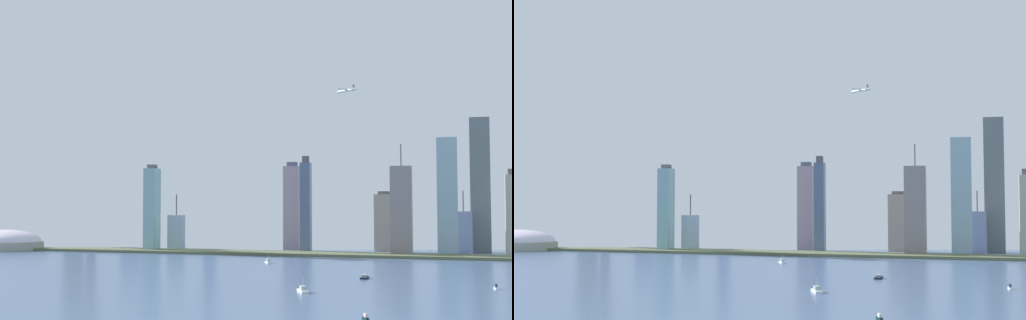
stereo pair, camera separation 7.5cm
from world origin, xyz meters
The scene contains 21 objects.
waterfront_pier centered at (0.00, 543.39, 1.76)m, with size 929.28×55.07×3.51m, color #576041.
observation_tower centered at (-301.76, 577.62, 167.33)m, with size 34.05×34.05×371.91m.
stadium_dome centered at (-406.48, 534.27, 10.17)m, with size 109.43×109.43×34.69m.
skyscraper_0 centered at (137.56, 572.75, 56.23)m, with size 25.98×26.22×140.32m.
skyscraper_1 centered at (-267.01, 636.84, 37.35)m, with size 27.02×18.68×74.70m.
skyscraper_3 centered at (-15.50, 623.07, 59.33)m, with size 21.31×23.31×122.33m.
skyscraper_5 centered at (-137.43, 624.89, 61.95)m, with size 12.78×19.55×127.46m.
skyscraper_6 centered at (212.47, 628.72, 27.56)m, with size 22.33×17.98×81.64m.
skyscraper_7 centered at (-356.29, 623.26, 77.99)m, with size 27.12×15.48×155.99m.
skyscraper_8 centered at (234.59, 651.91, 89.77)m, with size 25.90×25.09×179.53m.
skyscraper_9 centered at (13.43, 577.28, 61.08)m, with size 13.37×13.93×127.64m.
skyscraper_10 centered at (-194.47, 549.85, 57.27)m, with size 16.33×21.79×117.93m.
skyscraper_11 centered at (-167.39, 571.04, 24.73)m, with size 21.06×13.11×77.39m.
skyscraper_12 centered at (108.33, 642.46, 39.52)m, with size 25.74×15.87×81.63m.
skyscraper_13 centered at (193.57, 592.81, 74.42)m, with size 25.19×21.25×148.84m.
boat_0 centered at (5.20, 418.30, 1.60)m, with size 11.01×13.82×9.97m.
boat_1 centered at (158.15, 65.93, 1.54)m, with size 4.78×6.64×4.19m.
boat_3 centered at (236.09, 240.21, 1.50)m, with size 3.33×8.58×4.21m.
boat_4 centered at (96.60, 179.90, 1.77)m, with size 12.47×18.60×11.39m.
boat_5 centered at (128.24, 288.37, 1.30)m, with size 6.31×15.98×6.91m.
airplane centered at (64.95, 594.71, 215.57)m, with size 29.83×29.48×8.27m.
Camera 2 is at (212.86, -347.00, 68.08)m, focal length 50.23 mm.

